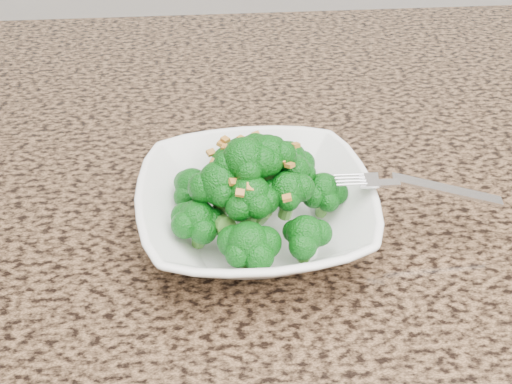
{
  "coord_description": "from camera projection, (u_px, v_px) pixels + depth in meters",
  "views": [
    {
      "loc": [
        -0.18,
        -0.21,
        1.31
      ],
      "look_at": [
        -0.15,
        0.26,
        0.95
      ],
      "focal_mm": 45.0,
      "sensor_mm": 36.0,
      "label": 1
    }
  ],
  "objects": [
    {
      "name": "bowl",
      "position": [
        256.0,
        211.0,
        0.61
      ],
      "size": [
        0.23,
        0.23,
        0.05
      ],
      "primitive_type": "imported",
      "rotation": [
        0.0,
        0.0,
        0.05
      ],
      "color": "white",
      "rests_on": "granite_counter"
    },
    {
      "name": "fork",
      "position": [
        392.0,
        183.0,
        0.59
      ],
      "size": [
        0.18,
        0.06,
        0.01
      ],
      "primitive_type": null,
      "rotation": [
        0.0,
        0.0,
        -0.16
      ],
      "color": "silver",
      "rests_on": "bowl"
    },
    {
      "name": "garlic_topping",
      "position": [
        256.0,
        119.0,
        0.55
      ],
      "size": [
        0.12,
        0.12,
        0.01
      ],
      "primitive_type": null,
      "color": "#BE802E",
      "rests_on": "broccoli_pile"
    },
    {
      "name": "granite_counter",
      "position": [
        391.0,
        212.0,
        0.67
      ],
      "size": [
        1.64,
        1.04,
        0.03
      ],
      "primitive_type": "cube",
      "color": "brown",
      "rests_on": "cabinet"
    },
    {
      "name": "broccoli_pile",
      "position": [
        256.0,
        156.0,
        0.57
      ],
      "size": [
        0.2,
        0.2,
        0.07
      ],
      "primitive_type": null,
      "color": "#0A5B0E",
      "rests_on": "bowl"
    }
  ]
}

